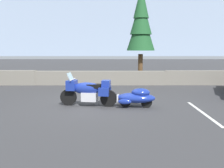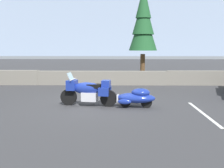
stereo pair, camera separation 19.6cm
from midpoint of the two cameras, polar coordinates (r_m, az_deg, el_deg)
ground_plane at (r=11.07m, az=-3.18°, el=-4.29°), size 80.00×80.00×0.00m
stone_guard_wall at (r=16.54m, az=-4.24°, el=1.35°), size 24.00×0.62×0.89m
distant_ridgeline at (r=106.53m, az=0.66°, el=11.09°), size 240.00×80.00×16.00m
touring_motorcycle at (r=10.63m, az=-4.63°, el=-1.41°), size 2.31×0.93×1.33m
car_shaped_trailer at (r=10.38m, az=5.76°, el=-2.83°), size 2.23×0.92×0.76m
pine_tree_tall at (r=18.28m, az=7.06°, el=13.26°), size 1.89×1.89×6.45m
parking_stripe_marker at (r=10.09m, az=19.52°, el=-5.94°), size 0.12×3.60×0.01m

